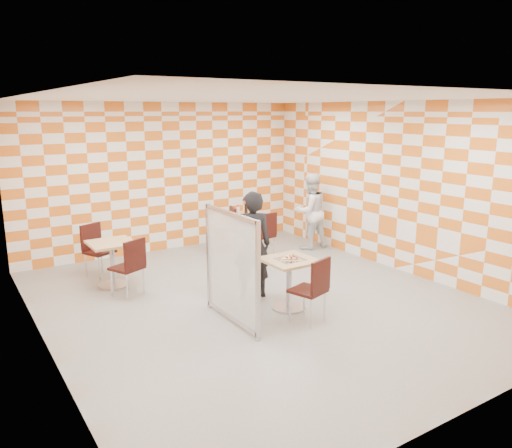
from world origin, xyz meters
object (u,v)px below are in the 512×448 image
Objects in this scene: second_table at (246,226)px; sport_bottle at (238,210)px; main_table at (289,275)px; soda_bottle at (246,208)px; partition at (231,267)px; chair_second_side at (228,226)px; chair_main_front at (314,285)px; chair_empty_near at (131,263)px; man_dark at (252,245)px; empty_table at (112,256)px; chair_empty_far at (96,246)px; man_white at (310,211)px; chair_second_front at (264,232)px.

second_table is 0.36m from sport_bottle.
soda_bottle is at bearing 69.06° from main_table.
partition reaches higher than sport_bottle.
chair_second_side is 0.55m from soda_bottle.
sport_bottle is at bearing 74.39° from chair_main_front.
man_dark is (1.58, -1.00, 0.29)m from chair_empty_near.
soda_bottle is (3.06, 0.79, 0.34)m from empty_table.
chair_main_front is (-0.05, -0.61, 0.04)m from main_table.
chair_main_front is at bearing -34.08° from partition.
soda_bottle is (3.14, 0.13, 0.31)m from chair_empty_far.
chair_main_front is 3.95m from soda_bottle.
man_dark is at bearing 105.55° from main_table.
man_white is at bearing -27.75° from sport_bottle.
chair_second_side is 3.54m from partition.
chair_empty_near is at bearing -168.67° from chair_second_front.
empty_table is at bearing 178.66° from chair_second_front.
chair_main_front is 1.00× the size of chair_empty_near.
chair_second_front is 1.00× the size of chair_empty_near.
main_table is at bearing -103.47° from chair_second_side.
man_white is (4.09, 0.72, 0.25)m from chair_empty_near.
chair_second_front is 3.06m from partition.
man_white is at bearing 46.13° from main_table.
chair_empty_near is 0.56× the size of man_dark.
chair_empty_far is (-2.69, -0.10, 0.00)m from chair_second_side.
chair_second_side is 2.59m from man_dark.
sport_bottle is (2.77, 1.42, 0.29)m from chair_empty_near.
second_table is at bearing 55.50° from partition.
chair_empty_near is 1.00× the size of chair_empty_far.
second_table is 3.08m from empty_table.
chair_empty_near is at bearing -82.21° from chair_empty_far.
main_table is 0.81× the size of chair_empty_near.
chair_second_side reaches higher than main_table.
chair_second_side is at bearing 29.06° from chair_empty_near.
second_table is 0.81× the size of chair_empty_near.
chair_second_front is 0.90m from sport_bottle.
chair_second_side and chair_empty_near have the same top height.
main_table is 0.81× the size of chair_main_front.
partition is (-0.91, 0.62, 0.25)m from chair_main_front.
chair_empty_near reaches higher than main_table.
main_table is 0.81× the size of chair_empty_far.
empty_table is 2.52m from partition.
chair_empty_near is at bearing 115.58° from partition.
chair_second_side is (0.79, 3.71, 0.00)m from chair_main_front.
chair_second_front is at bearing -67.53° from chair_second_side.
man_dark reaches higher than man_white.
chair_empty_far is at bearing -177.69° from sport_bottle.
chair_empty_near is 1.31m from chair_empty_far.
chair_second_side is at bearing -90.63° from man_dark.
soda_bottle is at bearing 55.39° from partition.
soda_bottle reaches higher than second_table.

